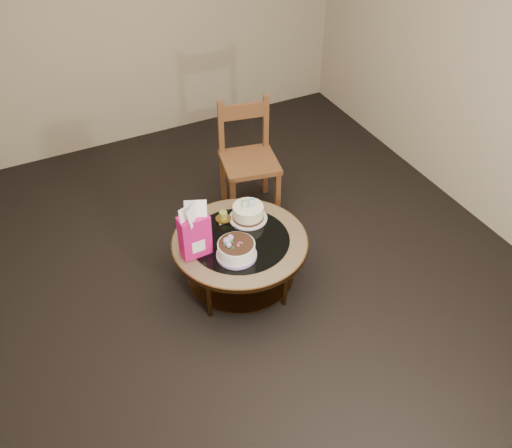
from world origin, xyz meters
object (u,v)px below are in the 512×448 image
cream_cake (248,213)px  dining_chair (248,158)px  coffee_table (240,247)px  decorated_cake (236,250)px  gift_bag (194,230)px

cream_cake → dining_chair: dining_chair is taller
coffee_table → cream_cake: 0.28m
decorated_cake → cream_cake: 0.43m
decorated_cake → cream_cake: size_ratio=0.99×
coffee_table → gift_bag: gift_bag is taller
coffee_table → decorated_cake: size_ratio=3.50×
coffee_table → cream_cake: (0.16, 0.19, 0.14)m
gift_bag → dining_chair: size_ratio=0.42×
gift_bag → dining_chair: dining_chair is taller
decorated_cake → gift_bag: 0.33m
decorated_cake → cream_cake: (0.26, 0.34, 0.00)m
gift_bag → dining_chair: (0.84, 0.86, -0.16)m
decorated_cake → gift_bag: gift_bag is taller
gift_bag → dining_chair: 1.21m
coffee_table → cream_cake: size_ratio=3.46×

